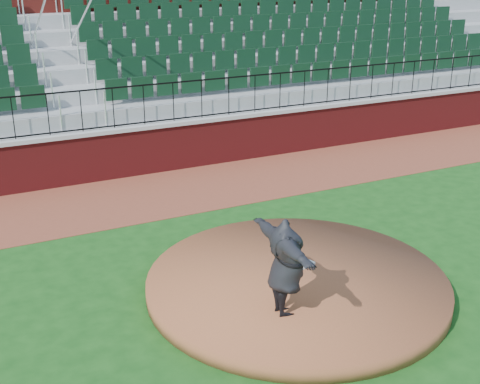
# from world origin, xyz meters

# --- Properties ---
(ground) EXTENTS (90.00, 90.00, 0.00)m
(ground) POSITION_xyz_m (0.00, 0.00, 0.00)
(ground) COLOR #144814
(ground) RESTS_ON ground
(warning_track) EXTENTS (34.00, 3.20, 0.01)m
(warning_track) POSITION_xyz_m (0.00, 5.40, 0.01)
(warning_track) COLOR brown
(warning_track) RESTS_ON ground
(field_wall) EXTENTS (34.00, 0.35, 1.20)m
(field_wall) POSITION_xyz_m (0.00, 7.00, 0.60)
(field_wall) COLOR maroon
(field_wall) RESTS_ON ground
(wall_cap) EXTENTS (34.00, 0.45, 0.10)m
(wall_cap) POSITION_xyz_m (0.00, 7.00, 1.25)
(wall_cap) COLOR #B7B7B7
(wall_cap) RESTS_ON field_wall
(wall_railing) EXTENTS (34.00, 0.05, 1.00)m
(wall_railing) POSITION_xyz_m (0.00, 7.00, 1.80)
(wall_railing) COLOR black
(wall_railing) RESTS_ON wall_cap
(seating_stands) EXTENTS (34.00, 5.10, 4.60)m
(seating_stands) POSITION_xyz_m (0.00, 9.72, 2.30)
(seating_stands) COLOR gray
(seating_stands) RESTS_ON ground
(concourse_wall) EXTENTS (34.00, 0.50, 5.50)m
(concourse_wall) POSITION_xyz_m (0.00, 12.52, 2.75)
(concourse_wall) COLOR maroon
(concourse_wall) RESTS_ON ground
(pitchers_mound) EXTENTS (5.08, 5.08, 0.25)m
(pitchers_mound) POSITION_xyz_m (0.30, -0.08, 0.12)
(pitchers_mound) COLOR brown
(pitchers_mound) RESTS_ON ground
(pitching_rubber) EXTENTS (0.63, 0.32, 0.04)m
(pitching_rubber) POSITION_xyz_m (0.52, 0.17, 0.27)
(pitching_rubber) COLOR white
(pitching_rubber) RESTS_ON pitchers_mound
(pitcher) EXTENTS (0.66, 1.94, 1.55)m
(pitcher) POSITION_xyz_m (-0.47, -0.97, 1.03)
(pitcher) COLOR black
(pitcher) RESTS_ON pitchers_mound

